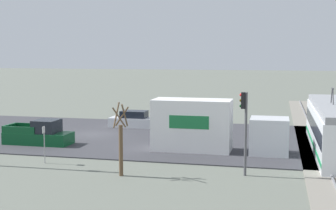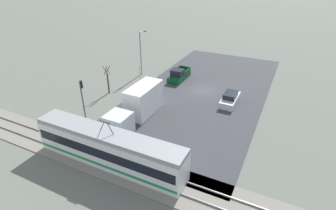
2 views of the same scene
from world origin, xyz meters
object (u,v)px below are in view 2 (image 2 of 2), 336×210
street_lamp_near_crossing (141,50)px  sedan_car_0 (230,99)px  street_tree (108,81)px  light_rail_tram (109,148)px  traffic_light_pole (82,94)px  no_parking_sign (140,73)px  box_truck (138,105)px  pickup_truck (179,75)px

street_lamp_near_crossing → sedan_car_0: bearing=165.7°
street_tree → street_lamp_near_crossing: size_ratio=0.59×
light_rail_tram → traffic_light_pole: (8.14, -5.65, 1.44)m
traffic_light_pole → street_lamp_near_crossing: 15.86m
no_parking_sign → street_tree: bearing=72.9°
light_rail_tram → box_truck: 8.76m
light_rail_tram → street_lamp_near_crossing: (9.37, -21.43, 2.52)m
box_truck → street_lamp_near_crossing: (7.33, -12.91, 2.47)m
box_truck → street_lamp_near_crossing: 15.05m
light_rail_tram → no_parking_sign: (8.03, -18.50, -0.28)m
light_rail_tram → sedan_car_0: size_ratio=3.29×
light_rail_tram → street_tree: bearing=-52.1°
street_tree → no_parking_sign: size_ratio=1.77×
sedan_car_0 → traffic_light_pole: (15.38, 11.55, 2.47)m
light_rail_tram → pickup_truck: light_rail_tram is taller
light_rail_tram → sedan_car_0: bearing=-112.8°
box_truck → street_tree: (7.80, -4.12, 0.15)m
sedan_car_0 → street_lamp_near_crossing: (16.60, -4.23, 3.55)m
street_lamp_near_crossing → no_parking_sign: 4.27m
light_rail_tram → traffic_light_pole: bearing=-34.8°
light_rail_tram → sedan_car_0: 18.69m
box_truck → street_lamp_near_crossing: bearing=-60.4°
sedan_car_0 → street_lamp_near_crossing: 17.50m
box_truck → no_parking_sign: bearing=-59.0°
light_rail_tram → street_tree: size_ratio=3.60×
sedan_car_0 → no_parking_sign: no_parking_sign is taller
street_tree → street_lamp_near_crossing: (-0.47, -8.79, 2.32)m
traffic_light_pole → pickup_truck: bearing=-109.1°
traffic_light_pole → street_lamp_near_crossing: (1.22, -15.78, 1.08)m
sedan_car_0 → street_tree: bearing=15.0°
sedan_car_0 → street_lamp_near_crossing: street_lamp_near_crossing is taller
traffic_light_pole → sedan_car_0: bearing=-143.1°
light_rail_tram → no_parking_sign: size_ratio=6.37×
light_rail_tram → box_truck: size_ratio=1.60×
street_tree → traffic_light_pole: bearing=103.6°
light_rail_tram → sedan_car_0: light_rail_tram is taller
traffic_light_pole → no_parking_sign: traffic_light_pole is taller
sedan_car_0 → light_rail_tram: bearing=67.2°
traffic_light_pole → no_parking_sign: 12.97m
sedan_car_0 → street_lamp_near_crossing: size_ratio=0.64×
sedan_car_0 → traffic_light_pole: traffic_light_pole is taller
street_tree → sedan_car_0: bearing=-165.0°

